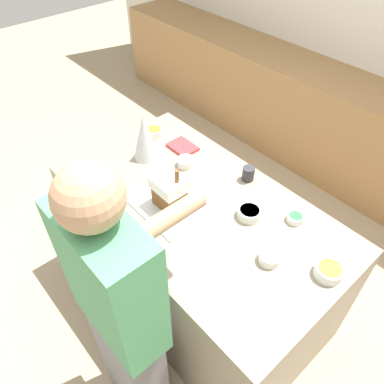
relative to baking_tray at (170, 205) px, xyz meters
The scene contains 15 objects.
ground_plane 0.92m from the baking_tray, 51.82° to the left, with size 12.00×12.00×0.00m, color tan.
back_cabinet_block 2.07m from the baking_tray, 87.27° to the left, with size 6.00×0.60×0.91m.
kitchen_island 0.48m from the baking_tray, 51.82° to the left, with size 1.72×0.96×0.90m.
baking_tray is the anchor object (origin of this frame).
gingerbread_house 0.10m from the baking_tray, 27.67° to the left, with size 0.18×0.15×0.26m.
decorative_tree 0.49m from the baking_tray, 159.40° to the left, with size 0.16×0.16×0.31m.
candy_bowl_beside_tree 0.44m from the baking_tray, 37.53° to the left, with size 0.13×0.13×0.05m.
candy_bowl_front_corner 0.63m from the baking_tray, 10.83° to the left, with size 0.11×0.11×0.05m.
candy_bowl_near_tray_right 0.69m from the baking_tray, 38.81° to the left, with size 0.09×0.09×0.04m.
candy_bowl_far_right 0.89m from the baking_tray, 17.54° to the left, with size 0.13×0.13×0.05m.
candy_bowl_near_tray_left 0.69m from the baking_tray, 149.99° to the left, with size 0.12×0.12×0.05m.
candy_bowl_far_left 0.36m from the baking_tray, 124.95° to the left, with size 0.11×0.11×0.05m.
cookbook 0.53m from the baking_tray, 131.85° to the left, with size 0.19×0.14×0.02m.
mug 0.51m from the baking_tray, 74.09° to the left, with size 0.07×0.07×0.09m.
person 0.69m from the baking_tray, 56.73° to the right, with size 0.46×0.57×1.74m.
Camera 1 is at (1.08, -1.00, 2.41)m, focal length 35.00 mm.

